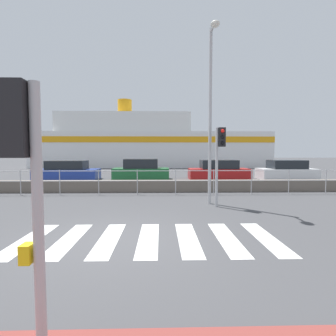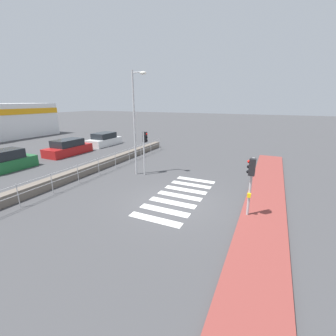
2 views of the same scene
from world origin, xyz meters
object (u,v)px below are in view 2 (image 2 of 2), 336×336
object	(u,v)px
traffic_light_near	(251,176)
parked_car_red	(68,148)
streetlamp	(136,114)
parked_car_green	(4,162)
parked_car_white	(104,140)
traffic_light_far	(145,144)

from	to	relation	value
traffic_light_near	parked_car_red	world-z (taller)	traffic_light_near
streetlamp	parked_car_green	distance (m)	10.23
traffic_light_near	parked_car_green	bearing A→B (deg)	90.65
parked_car_green	parked_car_white	xyz separation A→B (m)	(10.59, 0.00, -0.04)
traffic_light_near	parked_car_red	xyz separation A→B (m)	(5.43, 16.40, -1.30)
parked_car_green	parked_car_white	bearing A→B (deg)	0.00
traffic_light_near	parked_car_green	distance (m)	16.45
traffic_light_far	parked_car_green	world-z (taller)	traffic_light_far
traffic_light_near	parked_car_white	distance (m)	19.47
traffic_light_near	traffic_light_far	size ratio (longest dim) A/B	0.92
traffic_light_far	parked_car_green	xyz separation A→B (m)	(-3.53, 9.48, -1.47)
traffic_light_near	streetlamp	size ratio (longest dim) A/B	0.40
traffic_light_far	parked_car_white	world-z (taller)	traffic_light_far
parked_car_green	traffic_light_near	bearing A→B (deg)	-89.35
parked_car_green	parked_car_red	distance (m)	5.61
parked_car_white	parked_car_red	bearing A→B (deg)	-180.00
parked_car_green	traffic_light_far	bearing A→B (deg)	-69.56
traffic_light_near	streetlamp	world-z (taller)	streetlamp
streetlamp	parked_car_white	size ratio (longest dim) A/B	1.63
traffic_light_near	parked_car_red	distance (m)	17.33
traffic_light_far	parked_car_green	size ratio (longest dim) A/B	0.72
streetlamp	parked_car_green	size ratio (longest dim) A/B	1.65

